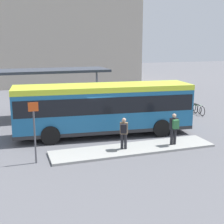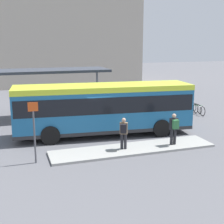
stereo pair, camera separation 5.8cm
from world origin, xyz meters
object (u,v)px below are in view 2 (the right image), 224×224
(city_bus, at_px, (104,106))
(pedestrian_waiting, at_px, (174,127))
(pedestrian_companion, at_px, (124,131))
(bicycle_white, at_px, (199,110))
(platform_sign, at_px, (34,130))
(potted_planter_far_side, at_px, (82,115))
(potted_planter_near_shelter, at_px, (45,116))
(bicycle_green, at_px, (197,108))

(city_bus, distance_m, pedestrian_waiting, 4.36)
(pedestrian_companion, bearing_deg, bicycle_white, -29.82)
(pedestrian_companion, height_order, platform_sign, platform_sign)
(pedestrian_companion, distance_m, potted_planter_far_side, 5.96)
(pedestrian_waiting, bearing_deg, city_bus, 41.92)
(city_bus, height_order, platform_sign, city_bus)
(potted_planter_near_shelter, bearing_deg, city_bus, -42.41)
(city_bus, xyz_separation_m, pedestrian_companion, (0.07, -3.10, -0.71))
(pedestrian_waiting, bearing_deg, platform_sign, 91.68)
(city_bus, relative_size, pedestrian_companion, 6.51)
(potted_planter_far_side, height_order, platform_sign, platform_sign)
(city_bus, bearing_deg, pedestrian_waiting, -44.40)
(bicycle_white, xyz_separation_m, bicycle_green, (0.25, 0.68, -0.04))
(bicycle_white, relative_size, potted_planter_near_shelter, 1.22)
(bicycle_green, bearing_deg, bicycle_white, -15.60)
(pedestrian_waiting, distance_m, platform_sign, 7.04)
(pedestrian_waiting, bearing_deg, pedestrian_companion, 87.72)
(city_bus, xyz_separation_m, bicycle_green, (8.65, 3.47, -1.40))
(potted_planter_near_shelter, distance_m, potted_planter_far_side, 2.39)
(potted_planter_near_shelter, bearing_deg, potted_planter_far_side, -0.41)
(pedestrian_waiting, relative_size, bicycle_green, 1.07)
(potted_planter_near_shelter, bearing_deg, bicycle_green, 3.22)
(pedestrian_waiting, bearing_deg, bicycle_white, -41.00)
(potted_planter_far_side, relative_size, platform_sign, 0.43)
(city_bus, relative_size, pedestrian_waiting, 6.28)
(potted_planter_far_side, bearing_deg, pedestrian_waiting, -60.28)
(bicycle_green, bearing_deg, platform_sign, -57.63)
(potted_planter_far_side, distance_m, platform_sign, 7.10)
(pedestrian_waiting, distance_m, bicycle_white, 8.30)
(bicycle_white, distance_m, platform_sign, 14.07)
(pedestrian_waiting, height_order, platform_sign, platform_sign)
(pedestrian_waiting, distance_m, potted_planter_far_side, 7.02)
(pedestrian_companion, bearing_deg, potted_planter_near_shelter, 52.93)
(potted_planter_far_side, bearing_deg, bicycle_white, -0.05)
(bicycle_green, relative_size, potted_planter_far_side, 1.29)
(bicycle_white, distance_m, potted_planter_near_shelter, 11.47)
(potted_planter_near_shelter, height_order, platform_sign, platform_sign)
(bicycle_white, xyz_separation_m, platform_sign, (-12.63, -6.07, 1.18))
(bicycle_white, bearing_deg, potted_planter_near_shelter, -86.16)
(city_bus, height_order, pedestrian_waiting, city_bus)
(bicycle_green, bearing_deg, city_bus, -63.44)
(bicycle_green, xyz_separation_m, platform_sign, (-12.89, -6.75, 1.22))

